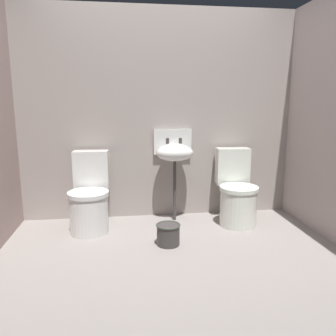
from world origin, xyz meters
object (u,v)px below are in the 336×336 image
(toilet_right, at_px, (236,193))
(toilet_left, at_px, (90,199))
(sink, at_px, (174,152))
(bucket, at_px, (168,234))

(toilet_right, bearing_deg, toilet_left, 3.93)
(toilet_left, xyz_separation_m, toilet_right, (1.53, 0.00, 0.00))
(toilet_left, height_order, sink, sink)
(sink, xyz_separation_m, bucket, (-0.16, -0.67, -0.65))
(toilet_left, relative_size, sink, 0.79)
(toilet_left, distance_m, toilet_right, 1.53)
(toilet_right, bearing_deg, bucket, 35.07)
(toilet_right, distance_m, bucket, 0.96)
(toilet_left, xyz_separation_m, sink, (0.89, 0.19, 0.43))
(toilet_right, bearing_deg, sink, -12.35)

